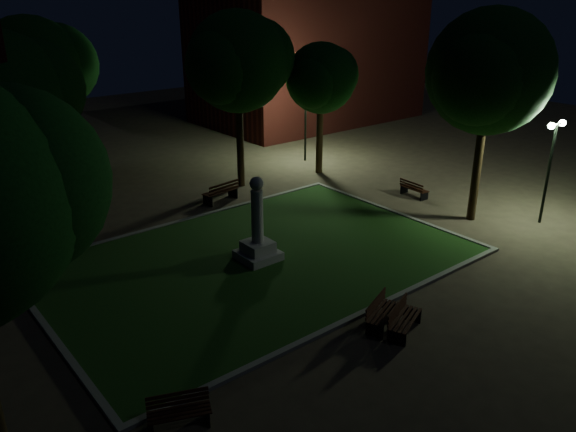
% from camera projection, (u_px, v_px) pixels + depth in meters
% --- Properties ---
extents(ground, '(80.00, 80.00, 0.00)m').
position_uv_depth(ground, '(292.00, 280.00, 19.47)').
color(ground, '#4C3E2D').
extents(lawn, '(15.00, 10.00, 0.08)m').
position_uv_depth(lawn, '(258.00, 260.00, 20.90)').
color(lawn, '#1E4614').
rests_on(lawn, ground).
extents(lawn_kerb, '(15.40, 10.40, 0.12)m').
position_uv_depth(lawn_kerb, '(258.00, 259.00, 20.89)').
color(lawn_kerb, slate).
rests_on(lawn_kerb, ground).
extents(monument, '(1.40, 1.40, 3.20)m').
position_uv_depth(monument, '(258.00, 237.00, 20.55)').
color(monument, gray).
rests_on(monument, lawn).
extents(building_far, '(16.00, 10.00, 12.00)m').
position_uv_depth(building_far, '(308.00, 39.00, 42.18)').
color(building_far, '#501611').
rests_on(building_far, ground).
extents(tree_north_wl, '(6.04, 4.93, 8.12)m').
position_uv_depth(tree_north_wl, '(4.00, 96.00, 21.10)').
color(tree_north_wl, black).
rests_on(tree_north_wl, ground).
extents(tree_north_er, '(5.93, 4.84, 8.64)m').
position_uv_depth(tree_north_er, '(240.00, 62.00, 26.75)').
color(tree_north_er, black).
rests_on(tree_north_er, ground).
extents(tree_ne, '(4.52, 3.69, 6.98)m').
position_uv_depth(tree_ne, '(322.00, 78.00, 29.26)').
color(tree_ne, black).
rests_on(tree_ne, ground).
extents(tree_east, '(6.19, 5.06, 8.87)m').
position_uv_depth(tree_east, '(491.00, 72.00, 22.45)').
color(tree_east, black).
rests_on(tree_east, ground).
extents(tree_far_north, '(5.73, 4.67, 8.45)m').
position_uv_depth(tree_far_north, '(34.00, 69.00, 24.93)').
color(tree_far_north, black).
rests_on(tree_far_north, ground).
extents(lamppost_se, '(1.18, 0.28, 4.45)m').
position_uv_depth(lamppost_se, '(552.00, 153.00, 23.21)').
color(lamppost_se, black).
rests_on(lamppost_se, ground).
extents(lamppost_ne, '(1.18, 0.28, 3.94)m').
position_uv_depth(lamppost_ne, '(306.00, 113.00, 32.29)').
color(lamppost_ne, black).
rests_on(lamppost_ne, ground).
extents(bench_near_left, '(1.64, 1.07, 0.85)m').
position_uv_depth(bench_near_left, '(381.00, 313.00, 16.75)').
color(bench_near_left, black).
rests_on(bench_near_left, ground).
extents(bench_near_right, '(1.68, 1.09, 0.87)m').
position_uv_depth(bench_near_right, '(403.00, 320.00, 16.39)').
color(bench_near_right, black).
rests_on(bench_near_right, ground).
extents(bench_west_near, '(1.52, 1.02, 0.79)m').
position_uv_depth(bench_west_near, '(179.00, 412.00, 12.84)').
color(bench_west_near, black).
rests_on(bench_west_near, ground).
extents(bench_right_side, '(0.61, 1.51, 0.81)m').
position_uv_depth(bench_right_side, '(414.00, 189.00, 27.27)').
color(bench_right_side, black).
rests_on(bench_right_side, ground).
extents(bench_far_side, '(1.88, 0.88, 0.99)m').
position_uv_depth(bench_far_side, '(221.00, 192.00, 26.61)').
color(bench_far_side, black).
rests_on(bench_far_side, ground).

